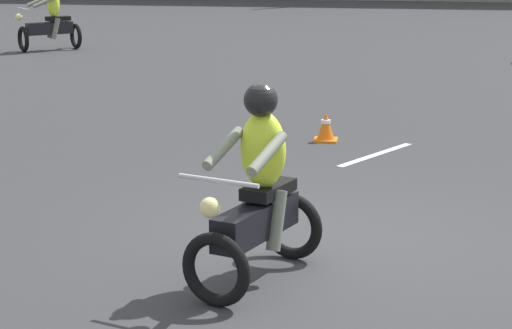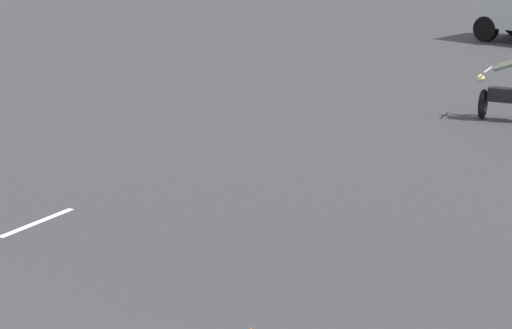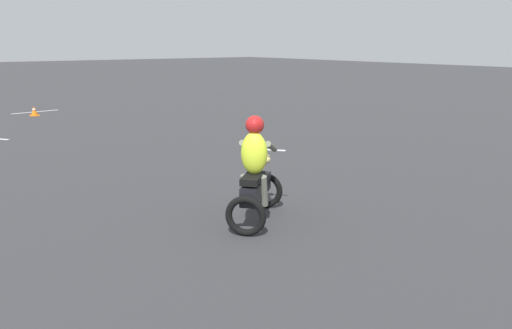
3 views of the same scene
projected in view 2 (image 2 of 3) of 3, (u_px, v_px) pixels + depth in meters
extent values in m
torus|color=black|center=(483.00, 104.00, 20.20)|extent=(0.47, 0.52, 0.60)
cylinder|color=silver|center=(488.00, 70.00, 19.99)|extent=(0.49, 0.55, 0.04)
sphere|color=#F2E08C|center=(481.00, 78.00, 20.09)|extent=(0.23, 0.23, 0.16)
cylinder|color=slate|center=(511.00, 62.00, 19.95)|extent=(0.47, 0.43, 0.27)
cylinder|color=slate|center=(507.00, 66.00, 19.60)|extent=(0.47, 0.43, 0.27)
cylinder|color=black|center=(486.00, 29.00, 30.02)|extent=(0.80, 0.50, 0.76)
cube|color=silver|center=(37.00, 222.00, 14.05)|extent=(0.88, 1.24, 0.01)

